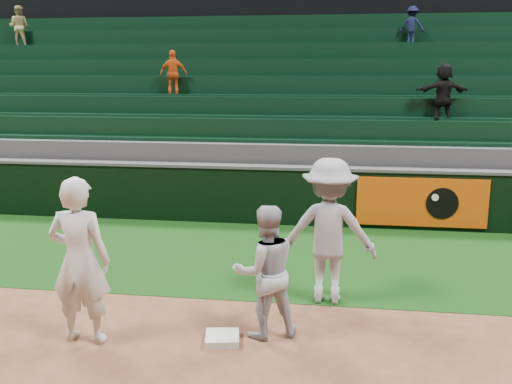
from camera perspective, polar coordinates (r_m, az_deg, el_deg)
ground at (r=7.46m, az=-2.45°, el=-13.55°), size 70.00×70.00×0.00m
foul_grass at (r=10.21m, az=0.63°, el=-6.31°), size 36.00×4.20×0.01m
upper_deck at (r=24.25m, az=5.36°, el=18.61°), size 40.00×12.00×12.00m
first_base at (r=7.14m, az=-3.39°, el=-14.39°), size 0.47×0.47×0.09m
first_baseman at (r=7.11m, az=-17.21°, el=-6.58°), size 0.74×0.49×2.04m
baserunner at (r=7.00m, az=0.94°, el=-7.96°), size 0.99×0.89×1.66m
base_coach at (r=8.02m, az=7.29°, el=-3.90°), size 1.35×0.81×2.05m
field_wall at (r=12.15m, az=2.11°, el=-0.24°), size 36.00×0.45×1.25m
stadium_seating at (r=15.71m, az=3.50°, el=6.49°), size 36.00×5.95×5.13m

